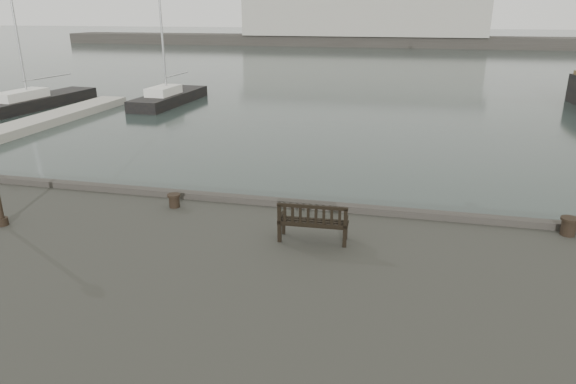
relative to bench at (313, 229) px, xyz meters
name	(u,v)px	position (x,y,z in m)	size (l,w,h in m)	color
ground	(331,259)	(0.14, 2.22, -1.86)	(400.00, 400.00, 0.00)	black
breakwater	(380,23)	(-4.42, 94.22, 2.44)	(140.00, 9.50, 12.20)	#383530
bench	(313,229)	(0.00, 0.00, 0.00)	(1.65, 0.62, 0.93)	black
bollard_left	(174,201)	(-4.12, 1.29, -0.11)	(0.36, 0.36, 0.38)	black
bollard_right	(569,226)	(5.93, 1.72, -0.08)	(0.42, 0.42, 0.44)	black
yacht_b	(35,105)	(-24.33, 21.02, -1.61)	(3.32, 10.99, 14.18)	black
yacht_d	(170,101)	(-15.61, 24.94, -1.63)	(2.59, 8.80, 11.11)	black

